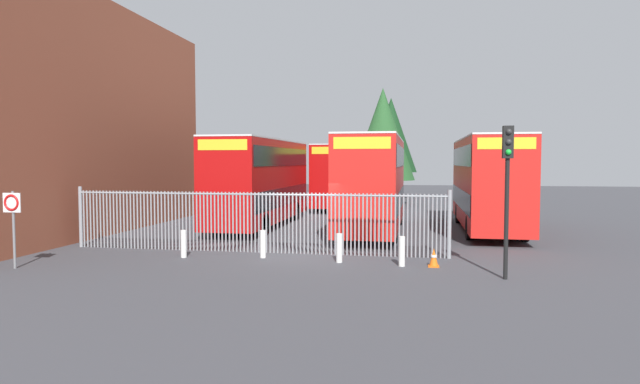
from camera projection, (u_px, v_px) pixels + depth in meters
ground_plane at (334, 227)px, 27.12m from camera, size 100.00×100.00×0.00m
depot_building_brick at (14, 120)px, 25.00m from camera, size 9.91×18.69×10.53m
palisade_fence at (253, 220)px, 19.51m from camera, size 14.05×0.14×2.35m
double_decker_bus_near_gate at (374, 180)px, 25.16m from camera, size 2.54×10.81×4.42m
double_decker_bus_behind_fence_left at (261, 179)px, 27.35m from camera, size 2.54×10.81×4.42m
double_decker_bus_behind_fence_right at (488, 180)px, 25.62m from camera, size 2.54×10.81×4.42m
double_decker_bus_far_back at (341, 174)px, 38.56m from camera, size 2.54×10.81×4.42m
bollard_near_left at (184, 244)px, 18.50m from camera, size 0.20×0.20×0.95m
bollard_center_front at (263, 244)px, 18.44m from camera, size 0.20×0.20×0.95m
bollard_near_right at (339, 248)px, 17.58m from camera, size 0.20×0.20×0.95m
bollard_far_right at (402, 251)px, 16.95m from camera, size 0.20×0.20×0.95m
traffic_cone_by_gate at (434, 258)px, 16.86m from camera, size 0.34×0.34×0.59m
speed_limit_sign_post at (12, 211)px, 16.49m from camera, size 0.60×0.14×2.40m
traffic_light_kerbside at (507, 173)px, 14.92m from camera, size 0.28×0.33×4.30m
tree_tall_back at (391, 135)px, 47.15m from camera, size 4.55×4.55×8.89m
tree_short_side at (383, 134)px, 40.86m from camera, size 4.90×4.90×8.90m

